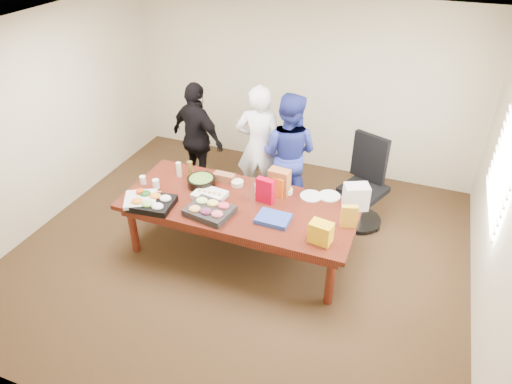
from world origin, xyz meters
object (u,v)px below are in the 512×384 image
at_px(conference_table, 240,228).
at_px(person_right, 288,154).
at_px(sheet_cake, 210,195).
at_px(salad_bowl, 201,182).
at_px(office_chair, 364,187).
at_px(person_center, 259,147).

distance_m(conference_table, person_right, 1.30).
bearing_deg(person_right, conference_table, 81.35).
bearing_deg(conference_table, sheet_cake, -177.18).
xyz_separation_m(person_right, salad_bowl, (-0.82, -1.00, -0.06)).
height_order(office_chair, person_center, person_center).
bearing_deg(sheet_cake, conference_table, 9.35).
relative_size(person_center, person_right, 1.04).
bearing_deg(salad_bowl, person_center, 67.44).
bearing_deg(sheet_cake, salad_bowl, 143.30).
height_order(office_chair, salad_bowl, office_chair).
height_order(person_center, sheet_cake, person_center).
distance_m(office_chair, salad_bowl, 2.13).
bearing_deg(person_center, sheet_cake, 69.89).
xyz_separation_m(office_chair, person_right, (-1.07, 0.03, 0.27)).
height_order(conference_table, sheet_cake, sheet_cake).
xyz_separation_m(conference_table, salad_bowl, (-0.59, 0.18, 0.43)).
bearing_deg(office_chair, sheet_cake, -122.41).
relative_size(conference_table, office_chair, 2.36).
distance_m(person_right, sheet_cake, 1.35).
bearing_deg(salad_bowl, office_chair, 27.30).
bearing_deg(person_center, person_right, 172.55).
height_order(office_chair, sheet_cake, office_chair).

